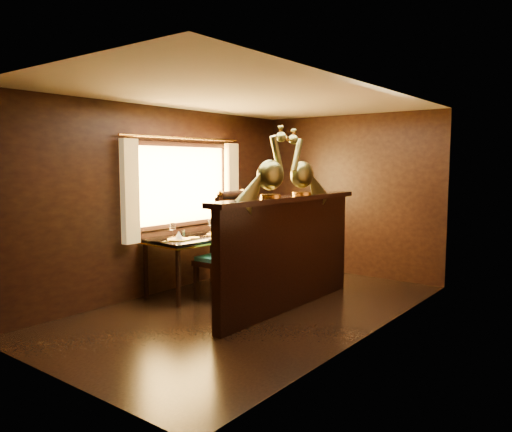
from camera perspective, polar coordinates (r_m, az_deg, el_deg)
The scene contains 8 objects.
ground at distance 6.10m, azimuth -0.44°, elevation -10.61°, with size 5.00×5.00×0.00m, color black.
room_shell at distance 5.91m, azimuth -1.00°, elevation 4.43°, with size 3.04×5.04×2.52m.
partition at distance 5.99m, azimuth 3.76°, elevation -3.92°, with size 0.26×2.70×1.36m.
dining_table at distance 6.72m, azimuth -6.82°, elevation -2.94°, with size 0.89×1.37×0.98m.
chair_left at distance 6.32m, azimuth -3.34°, elevation -3.13°, with size 0.52×0.57×1.43m.
chair_right at distance 6.23m, azimuth 0.24°, elevation -3.54°, with size 0.54×0.56×1.37m.
peacock_left at distance 5.58m, azimuth 1.66°, elevation 6.25°, with size 0.26×0.69×0.82m, color #1A4F31, non-canonical shape.
peacock_right at distance 6.13m, azimuth 5.29°, elevation 6.10°, with size 0.25×0.67×0.79m, color #1A4F31, non-canonical shape.
Camera 1 is at (3.61, -4.60, 1.74)m, focal length 35.00 mm.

